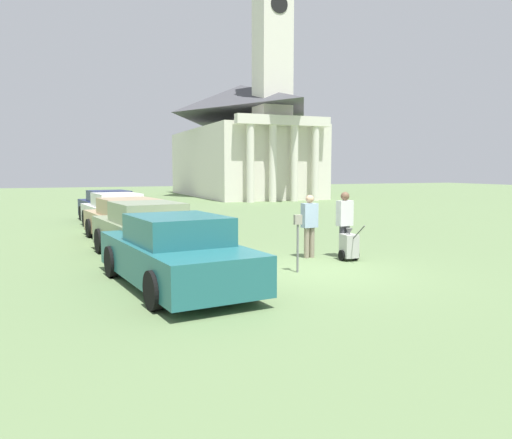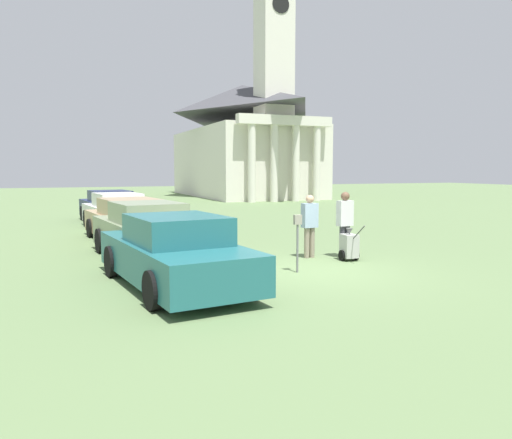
# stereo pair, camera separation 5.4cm
# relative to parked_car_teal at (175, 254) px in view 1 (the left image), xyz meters

# --- Properties ---
(ground_plane) EXTENTS (120.00, 120.00, 0.00)m
(ground_plane) POSITION_rel_parked_car_teal_xyz_m (3.18, 0.31, -0.67)
(ground_plane) COLOR #607A4C
(parked_car_teal) EXTENTS (2.46, 5.03, 1.45)m
(parked_car_teal) POSITION_rel_parked_car_teal_xyz_m (0.00, 0.00, 0.00)
(parked_car_teal) COLOR #23666B
(parked_car_teal) RESTS_ON ground_plane
(parked_car_sage) EXTENTS (2.39, 4.90, 1.50)m
(parked_car_sage) POSITION_rel_parked_car_teal_xyz_m (-0.00, 3.40, 0.03)
(parked_car_sage) COLOR gray
(parked_car_sage) RESTS_ON ground_plane
(parked_car_tan) EXTENTS (2.50, 5.22, 1.42)m
(parked_car_tan) POSITION_rel_parked_car_teal_xyz_m (0.00, 6.83, -0.01)
(parked_car_tan) COLOR tan
(parked_car_tan) RESTS_ON ground_plane
(parked_car_white) EXTENTS (2.37, 5.10, 1.44)m
(parked_car_white) POSITION_rel_parked_car_teal_xyz_m (-0.00, 10.32, -0.00)
(parked_car_white) COLOR silver
(parked_car_white) RESTS_ON ground_plane
(parked_car_navy) EXTENTS (2.38, 4.82, 1.42)m
(parked_car_navy) POSITION_rel_parked_car_teal_xyz_m (-0.00, 13.22, -0.00)
(parked_car_navy) COLOR #19234C
(parked_car_navy) RESTS_ON ground_plane
(parking_meter) EXTENTS (0.18, 0.09, 1.33)m
(parking_meter) POSITION_rel_parked_car_teal_xyz_m (2.91, 0.32, 0.26)
(parking_meter) COLOR slate
(parking_meter) RESTS_ON ground_plane
(person_worker) EXTENTS (0.44, 0.26, 1.68)m
(person_worker) POSITION_rel_parked_car_teal_xyz_m (4.06, 1.91, 0.28)
(person_worker) COLOR gray
(person_worker) RESTS_ON ground_plane
(person_supervisor) EXTENTS (0.44, 0.26, 1.76)m
(person_supervisor) POSITION_rel_parked_car_teal_xyz_m (4.96, 1.61, 0.33)
(person_supervisor) COLOR #3F3F47
(person_supervisor) RESTS_ON ground_plane
(equipment_cart) EXTENTS (0.49, 1.00, 1.00)m
(equipment_cart) POSITION_rel_parked_car_teal_xyz_m (4.82, 1.17, -0.28)
(equipment_cart) COLOR #B2B2AD
(equipment_cart) RESTS_ON ground_plane
(church) EXTENTS (8.89, 17.91, 25.64)m
(church) POSITION_rel_parked_car_teal_xyz_m (13.44, 31.82, 4.98)
(church) COLOR silver
(church) RESTS_ON ground_plane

